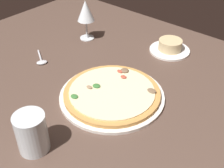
{
  "coord_description": "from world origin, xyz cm",
  "views": [
    {
      "loc": [
        50.51,
        -59.14,
        62.52
      ],
      "look_at": [
        1.89,
        -2.23,
        7.0
      ],
      "focal_mm": 46.63,
      "sensor_mm": 36.0,
      "label": 1
    }
  ],
  "objects_px": {
    "pizza_main": "(112,94)",
    "ramekin_on_saucer": "(170,47)",
    "spoon": "(41,61)",
    "water_glass": "(32,135)",
    "wine_glass_far": "(86,12)"
  },
  "relations": [
    {
      "from": "wine_glass_far",
      "to": "pizza_main",
      "type": "bearing_deg",
      "value": -34.52
    },
    {
      "from": "ramekin_on_saucer",
      "to": "wine_glass_far",
      "type": "distance_m",
      "value": 0.37
    },
    {
      "from": "wine_glass_far",
      "to": "water_glass",
      "type": "bearing_deg",
      "value": -58.24
    },
    {
      "from": "wine_glass_far",
      "to": "spoon",
      "type": "xyz_separation_m",
      "value": [
        0.0,
        -0.25,
        -0.11
      ]
    },
    {
      "from": "ramekin_on_saucer",
      "to": "water_glass",
      "type": "relative_size",
      "value": 1.44
    },
    {
      "from": "pizza_main",
      "to": "water_glass",
      "type": "relative_size",
      "value": 3.02
    },
    {
      "from": "ramekin_on_saucer",
      "to": "water_glass",
      "type": "distance_m",
      "value": 0.66
    },
    {
      "from": "pizza_main",
      "to": "ramekin_on_saucer",
      "type": "xyz_separation_m",
      "value": [
        -0.01,
        0.37,
        0.01
      ]
    },
    {
      "from": "pizza_main",
      "to": "water_glass",
      "type": "bearing_deg",
      "value": -93.19
    },
    {
      "from": "ramekin_on_saucer",
      "to": "wine_glass_far",
      "type": "height_order",
      "value": "wine_glass_far"
    },
    {
      "from": "pizza_main",
      "to": "wine_glass_far",
      "type": "xyz_separation_m",
      "value": [
        -0.34,
        0.23,
        0.11
      ]
    },
    {
      "from": "wine_glass_far",
      "to": "water_glass",
      "type": "distance_m",
      "value": 0.62
    },
    {
      "from": "pizza_main",
      "to": "water_glass",
      "type": "distance_m",
      "value": 0.29
    },
    {
      "from": "spoon",
      "to": "pizza_main",
      "type": "bearing_deg",
      "value": 2.06
    },
    {
      "from": "wine_glass_far",
      "to": "spoon",
      "type": "bearing_deg",
      "value": -89.84
    }
  ]
}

